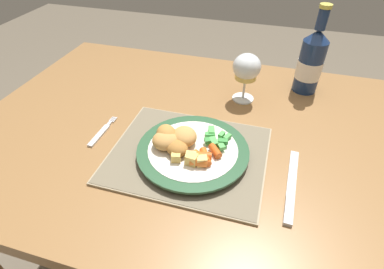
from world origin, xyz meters
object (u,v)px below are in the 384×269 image
Objects in this scene: table_knife at (291,191)px; wine_glass at (247,69)px; dining_table at (213,158)px; fork at (101,133)px; dinner_plate at (193,151)px; bottle at (311,62)px.

table_knife is 0.37m from wine_glass.
fork is at bearing -161.50° from dining_table.
fork is 0.59× the size of table_knife.
wine_glass is (0.05, 0.17, 0.19)m from dining_table.
dinner_plate is 1.21× the size of table_knife.
fork is at bearing -143.05° from bottle.
table_knife is at bearing -7.09° from fork.
dining_table is 9.07× the size of wine_glass.
wine_glass is at bearing 75.25° from dinner_plate.
dining_table is 6.03× the size of table_knife.
wine_glass reaches higher than fork.
fork reaches higher than dining_table.
fork is at bearing 176.75° from dinner_plate.
fork is 0.49× the size of bottle.
dinner_plate reaches higher than dining_table.
dinner_plate is 0.47m from bottle.
table_knife is (0.20, -0.15, 0.10)m from dining_table.
table_knife is at bearing -11.26° from dinner_plate.
table_knife reaches higher than fork.
table_knife is 1.50× the size of wine_glass.
dining_table is 5.03× the size of bottle.
dinner_plate is at bearing -122.58° from bottle.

